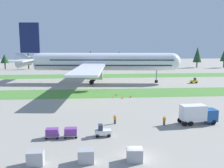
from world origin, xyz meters
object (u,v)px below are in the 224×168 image
Objects in this scene: taxiway_marker_1 at (113,97)px; taxiway_marker_0 at (116,95)px; catering_truck at (198,113)px; taxiway_marker_2 at (131,96)px; ground_crew_marshaller at (164,120)px; uld_container_0 at (35,158)px; cargo_dolly_lead at (71,132)px; uld_container_1 at (86,156)px; cargo_dolly_second at (52,132)px; ground_crew_loader at (115,119)px; uld_container_2 at (135,155)px; baggage_tug at (102,131)px; airliner at (99,62)px; taxiway_marker_3 at (122,98)px; pushback_tractor at (194,81)px.

taxiway_marker_0 is at bearing 65.81° from taxiway_marker_1.
catering_truck reaches higher than taxiway_marker_2.
uld_container_0 reaches higher than ground_crew_marshaller.
cargo_dolly_lead is 3.45× the size of taxiway_marker_0.
uld_container_1 is at bearing -132.19° from ground_crew_marshaller.
cargo_dolly_second is at bearing -120.29° from taxiway_marker_2.
ground_crew_loader is 15.39m from uld_container_2.
catering_truck is at bearing 34.80° from uld_container_1.
catering_truck is (25.74, 5.25, 1.03)m from cargo_dolly_second.
ground_crew_loader is at bearing 71.77° from uld_container_1.
taxiway_marker_0 reaches higher than taxiway_marker_1.
cargo_dolly_lead is 30.10m from taxiway_marker_1.
ground_crew_marshaller is 25.02m from taxiway_marker_1.
uld_container_0 reaches higher than taxiway_marker_0.
baggage_tug reaches higher than taxiway_marker_0.
cargo_dolly_second is (-8.85, -55.58, -6.98)m from airliner.
airliner reaches higher than uld_container_2.
taxiway_marker_0 is at bearing 161.10° from cargo_dolly_lead.
taxiway_marker_2 is (-8.86, 23.65, -1.60)m from catering_truck.
baggage_tug is 28.92m from taxiway_marker_1.
uld_container_0 is at bearing -112.53° from taxiway_marker_3.
taxiway_marker_3 is (15.11, 36.43, -0.55)m from uld_container_0.
airliner is 25.60m from taxiway_marker_0.
uld_container_1 is 39.41m from taxiway_marker_2.
catering_truck reaches higher than taxiway_marker_0.
uld_container_0 reaches higher than cargo_dolly_lead.
catering_truck is at bearing 105.16° from baggage_tug.
baggage_tug is 1.18× the size of cargo_dolly_lead.
uld_container_0 is (-0.70, -8.90, -0.04)m from cargo_dolly_second.
pushback_tractor is at bearing 144.35° from baggage_tug.
ground_crew_loader is (-15.24, 1.16, -1.01)m from catering_truck.
airliner is at bearing 81.57° from uld_container_0.
baggage_tug is at bearing 46.29° from uld_container_0.
cargo_dolly_lead is 1.11× the size of uld_container_1.
pushback_tractor is 75.56m from uld_container_0.
uld_container_1 is at bearing 15.37° from cargo_dolly_lead.
uld_container_2 is at bearing -90.41° from taxiway_marker_1.
catering_truck is 25.30m from taxiway_marker_2.
catering_truck reaches higher than taxiway_marker_1.
cargo_dolly_lead is 23.45m from catering_truck.
ground_crew_marshaller is 1.00× the size of ground_crew_loader.
ground_crew_loader is at bearing 120.51° from cargo_dolly_second.
uld_container_0 is at bearing -5.41° from cargo_dolly_second.
pushback_tractor is at bearing 57.71° from uld_container_1.
taxiway_marker_1 is 0.75× the size of taxiway_marker_3.
uld_container_2 is (1.13, -15.35, -0.10)m from ground_crew_loader.
uld_container_2 is at bearing -49.29° from catering_truck.
catering_truck reaches higher than ground_crew_loader.
airliner is at bearing 104.90° from ground_crew_marshaller.
catering_truck reaches higher than baggage_tug.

